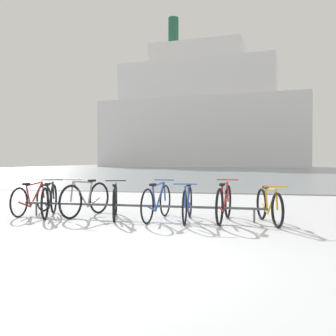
# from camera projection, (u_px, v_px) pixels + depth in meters

# --- Properties ---
(ground) EXTENTS (80.00, 132.00, 0.08)m
(ground) POSITION_uv_depth(u_px,v_px,m) (240.00, 169.00, 57.31)
(ground) COLOR silver
(bike_rack) EXTENTS (5.31, 0.10, 0.31)m
(bike_rack) POSITION_uv_depth(u_px,v_px,m) (138.00, 206.00, 8.10)
(bike_rack) COLOR #4C5156
(bike_rack) RESTS_ON ground
(bicycle_0) EXTENTS (0.46, 1.69, 0.78)m
(bicycle_0) POSITION_uv_depth(u_px,v_px,m) (32.00, 199.00, 8.79)
(bicycle_0) COLOR black
(bicycle_0) RESTS_ON ground
(bicycle_1) EXTENTS (0.65, 1.61, 0.80)m
(bicycle_1) POSITION_uv_depth(u_px,v_px,m) (50.00, 200.00, 8.45)
(bicycle_1) COLOR black
(bicycle_1) RESTS_ON ground
(bicycle_2) EXTENTS (0.57, 1.67, 0.85)m
(bicycle_2) POSITION_uv_depth(u_px,v_px,m) (86.00, 199.00, 8.49)
(bicycle_2) COLOR black
(bicycle_2) RESTS_ON ground
(bicycle_3) EXTENTS (0.64, 1.65, 0.79)m
(bicycle_3) POSITION_uv_depth(u_px,v_px,m) (115.00, 202.00, 8.18)
(bicycle_3) COLOR black
(bicycle_3) RESTS_ON ground
(bicycle_4) EXTENTS (0.46, 1.79, 0.82)m
(bicycle_4) POSITION_uv_depth(u_px,v_px,m) (157.00, 202.00, 7.97)
(bicycle_4) COLOR black
(bicycle_4) RESTS_ON ground
(bicycle_5) EXTENTS (0.46, 1.69, 0.79)m
(bicycle_5) POSITION_uv_depth(u_px,v_px,m) (187.00, 203.00, 7.81)
(bicycle_5) COLOR black
(bicycle_5) RESTS_ON ground
(bicycle_6) EXTENTS (0.46, 1.75, 0.84)m
(bicycle_6) POSITION_uv_depth(u_px,v_px,m) (224.00, 203.00, 7.72)
(bicycle_6) COLOR black
(bicycle_6) RESTS_ON ground
(bicycle_7) EXTENTS (0.57, 1.63, 0.76)m
(bicycle_7) POSITION_uv_depth(u_px,v_px,m) (269.00, 206.00, 7.50)
(bicycle_7) COLOR black
(bicycle_7) RESTS_ON ground
(ferry_ship) EXTENTS (39.55, 15.37, 28.66)m
(ferry_ship) POSITION_uv_depth(u_px,v_px,m) (201.00, 116.00, 72.55)
(ferry_ship) COLOR white
(ferry_ship) RESTS_ON ground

